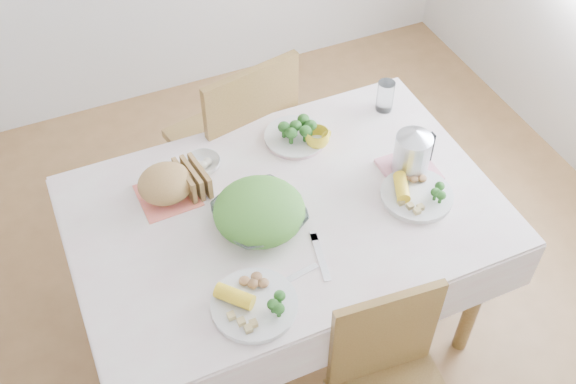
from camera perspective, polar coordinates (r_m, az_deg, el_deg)
name	(u,v)px	position (r m, az deg, el deg)	size (l,w,h in m)	color
floor	(286,324)	(3.00, -0.20, -11.11)	(3.60, 3.60, 0.00)	brown
dining_table	(285,273)	(2.69, -0.22, -6.89)	(1.40, 0.90, 0.75)	brown
tablecloth	(285,210)	(2.40, -0.25, -1.51)	(1.50, 1.00, 0.01)	white
chair_far	(230,144)	(3.07, -4.89, 4.04)	(0.45, 0.45, 1.00)	brown
salad_bowl	(260,216)	(2.32, -2.42, -2.08)	(0.30, 0.30, 0.07)	white
dinner_plate_left	(254,305)	(2.13, -2.86, -9.54)	(0.28, 0.28, 0.02)	white
dinner_plate_right	(417,195)	(2.46, 10.83, -0.28)	(0.26, 0.26, 0.02)	white
broccoli_plate	(295,137)	(2.64, 0.62, 4.66)	(0.25, 0.25, 0.02)	beige
napkin	(168,195)	(2.47, -10.13, -0.28)	(0.21, 0.21, 0.00)	#FF7761
bread_loaf	(166,185)	(2.43, -10.30, 0.62)	(0.20, 0.19, 0.12)	olive
fruit_bowl	(203,164)	(2.54, -7.21, 2.35)	(0.13, 0.13, 0.04)	white
yellow_mug	(317,138)	(2.60, 2.50, 4.55)	(0.09, 0.09, 0.07)	yellow
glass_tumbler	(385,96)	(2.77, 8.23, 8.02)	(0.07, 0.07, 0.13)	white
pink_tray	(409,170)	(2.55, 10.20, 1.86)	(0.19, 0.19, 0.02)	pink
electric_kettle	(413,148)	(2.48, 10.54, 3.71)	(0.13, 0.13, 0.19)	#B2B5BA
fork_right	(320,257)	(2.25, 2.76, -5.50)	(0.02, 0.20, 0.00)	silver
knife	(293,277)	(2.20, 0.46, -7.23)	(0.02, 0.19, 0.00)	silver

